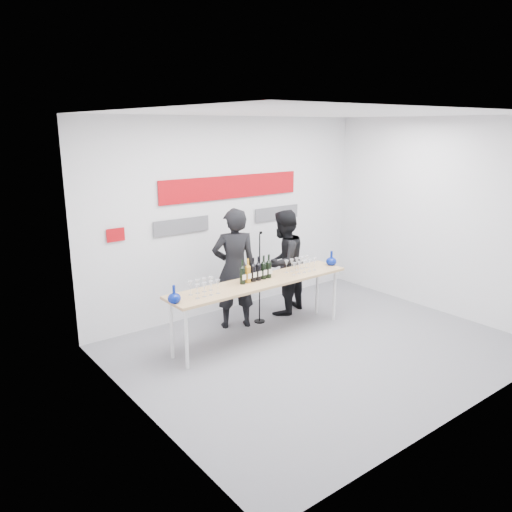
{
  "coord_description": "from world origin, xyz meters",
  "views": [
    {
      "loc": [
        -4.38,
        -4.31,
        2.86
      ],
      "look_at": [
        -0.4,
        0.86,
        1.15
      ],
      "focal_mm": 35.0,
      "sensor_mm": 36.0,
      "label": 1
    }
  ],
  "objects_px": {
    "presenter_left": "(234,269)",
    "mic_stand": "(260,295)",
    "tasting_table": "(260,285)",
    "presenter_right": "(283,262)"
  },
  "relations": [
    {
      "from": "presenter_right",
      "to": "tasting_table",
      "type": "bearing_deg",
      "value": 13.36
    },
    {
      "from": "tasting_table",
      "to": "mic_stand",
      "type": "height_order",
      "value": "mic_stand"
    },
    {
      "from": "presenter_left",
      "to": "mic_stand",
      "type": "xyz_separation_m",
      "value": [
        0.38,
        -0.1,
        -0.45
      ]
    },
    {
      "from": "presenter_right",
      "to": "mic_stand",
      "type": "xyz_separation_m",
      "value": [
        -0.54,
        -0.1,
        -0.39
      ]
    },
    {
      "from": "tasting_table",
      "to": "presenter_right",
      "type": "bearing_deg",
      "value": 31.43
    },
    {
      "from": "presenter_left",
      "to": "presenter_right",
      "type": "xyz_separation_m",
      "value": [
        0.92,
        0.0,
        -0.06
      ]
    },
    {
      "from": "tasting_table",
      "to": "mic_stand",
      "type": "bearing_deg",
      "value": 52.43
    },
    {
      "from": "presenter_left",
      "to": "mic_stand",
      "type": "relative_size",
      "value": 1.26
    },
    {
      "from": "tasting_table",
      "to": "presenter_right",
      "type": "xyz_separation_m",
      "value": [
        0.88,
        0.55,
        0.05
      ]
    },
    {
      "from": "mic_stand",
      "to": "presenter_right",
      "type": "bearing_deg",
      "value": 13.05
    }
  ]
}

